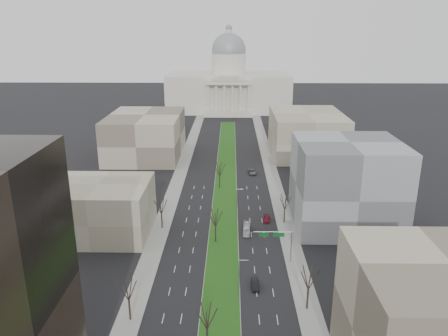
# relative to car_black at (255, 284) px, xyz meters

# --- Properties ---
(ground) EXTENTS (600.00, 600.00, 0.00)m
(ground) POSITION_rel_car_black_xyz_m (-7.29, 60.62, -0.76)
(ground) COLOR black
(ground) RESTS_ON ground
(median) EXTENTS (8.00, 222.03, 0.20)m
(median) POSITION_rel_car_black_xyz_m (-7.29, 59.61, -0.66)
(median) COLOR #999993
(median) RESTS_ON ground
(sidewalk_left) EXTENTS (5.00, 330.00, 0.15)m
(sidewalk_left) POSITION_rel_car_black_xyz_m (-24.79, 35.62, -0.68)
(sidewalk_left) COLOR gray
(sidewalk_left) RESTS_ON ground
(sidewalk_right) EXTENTS (5.00, 330.00, 0.15)m
(sidewalk_right) POSITION_rel_car_black_xyz_m (10.21, 35.62, -0.68)
(sidewalk_right) COLOR gray
(sidewalk_right) RESTS_ON ground
(capitol) EXTENTS (80.00, 46.00, 55.00)m
(capitol) POSITION_rel_car_black_xyz_m (-7.29, 210.20, 15.55)
(capitol) COLOR beige
(capitol) RESTS_ON ground
(building_beige_left) EXTENTS (26.00, 22.00, 14.00)m
(building_beige_left) POSITION_rel_car_black_xyz_m (-40.29, 25.62, 6.24)
(building_beige_left) COLOR tan
(building_beige_left) RESTS_ON ground
(building_tan_right) EXTENTS (26.00, 24.00, 22.00)m
(building_tan_right) POSITION_rel_car_black_xyz_m (25.71, -27.38, 10.24)
(building_tan_right) COLOR #786D5C
(building_tan_right) RESTS_ON ground
(building_grey_right) EXTENTS (28.00, 26.00, 24.00)m
(building_grey_right) POSITION_rel_car_black_xyz_m (26.71, 32.62, 11.24)
(building_grey_right) COLOR slate
(building_grey_right) RESTS_ON ground
(building_far_left) EXTENTS (30.00, 40.00, 18.00)m
(building_far_left) POSITION_rel_car_black_xyz_m (-42.29, 100.62, 8.24)
(building_far_left) COLOR #786D5C
(building_far_left) RESTS_ON ground
(building_far_right) EXTENTS (30.00, 40.00, 18.00)m
(building_far_right) POSITION_rel_car_black_xyz_m (27.71, 105.62, 8.24)
(building_far_right) COLOR tan
(building_far_right) RESTS_ON ground
(tree_left_mid) EXTENTS (5.40, 5.40, 9.72)m
(tree_left_mid) POSITION_rel_car_black_xyz_m (-24.49, -11.38, 6.24)
(tree_left_mid) COLOR black
(tree_left_mid) RESTS_ON ground
(tree_left_far) EXTENTS (5.28, 5.28, 9.50)m
(tree_left_far) POSITION_rel_car_black_xyz_m (-24.49, 28.62, 6.09)
(tree_left_far) COLOR black
(tree_left_far) RESTS_ON ground
(tree_right_mid) EXTENTS (5.52, 5.52, 9.94)m
(tree_right_mid) POSITION_rel_car_black_xyz_m (9.91, -7.38, 6.40)
(tree_right_mid) COLOR black
(tree_right_mid) RESTS_ON ground
(tree_right_far) EXTENTS (5.04, 5.04, 9.07)m
(tree_right_far) POSITION_rel_car_black_xyz_m (9.91, 32.62, 5.77)
(tree_right_far) COLOR black
(tree_right_far) RESTS_ON ground
(tree_median_a) EXTENTS (5.40, 5.40, 9.72)m
(tree_median_a) POSITION_rel_car_black_xyz_m (-9.29, -19.38, 6.24)
(tree_median_a) COLOR black
(tree_median_a) RESTS_ON ground
(tree_median_b) EXTENTS (5.40, 5.40, 9.72)m
(tree_median_b) POSITION_rel_car_black_xyz_m (-9.29, 20.62, 6.24)
(tree_median_b) COLOR black
(tree_median_b) RESTS_ON ground
(tree_median_c) EXTENTS (5.40, 5.40, 9.72)m
(tree_median_c) POSITION_rel_car_black_xyz_m (-9.29, 60.62, 6.24)
(tree_median_c) COLOR black
(tree_median_c) RESTS_ON ground
(streetlamp_median_b) EXTENTS (1.90, 0.20, 9.16)m
(streetlamp_median_b) POSITION_rel_car_black_xyz_m (-3.53, -4.38, 4.05)
(streetlamp_median_b) COLOR gray
(streetlamp_median_b) RESTS_ON ground
(streetlamp_median_c) EXTENTS (1.90, 0.20, 9.16)m
(streetlamp_median_c) POSITION_rel_car_black_xyz_m (-3.53, 35.62, 4.05)
(streetlamp_median_c) COLOR gray
(streetlamp_median_c) RESTS_ON ground
(mast_arm_signs) EXTENTS (9.12, 0.24, 8.09)m
(mast_arm_signs) POSITION_rel_car_black_xyz_m (6.20, 10.65, 5.35)
(mast_arm_signs) COLOR gray
(mast_arm_signs) RESTS_ON ground
(car_black) EXTENTS (1.68, 4.62, 1.51)m
(car_black) POSITION_rel_car_black_xyz_m (0.00, 0.00, 0.00)
(car_black) COLOR black
(car_black) RESTS_ON ground
(car_red) EXTENTS (2.28, 4.60, 1.29)m
(car_red) POSITION_rel_car_black_xyz_m (4.98, 33.81, -0.11)
(car_red) COLOR maroon
(car_red) RESTS_ON ground
(car_grey_far) EXTENTS (3.48, 5.96, 1.56)m
(car_grey_far) POSITION_rel_car_black_xyz_m (2.68, 76.45, 0.02)
(car_grey_far) COLOR #55595D
(car_grey_far) RESTS_ON ground
(box_van) EXTENTS (2.15, 7.47, 2.06)m
(box_van) POSITION_rel_car_black_xyz_m (-1.02, 26.57, 0.27)
(box_van) COLOR white
(box_van) RESTS_ON ground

